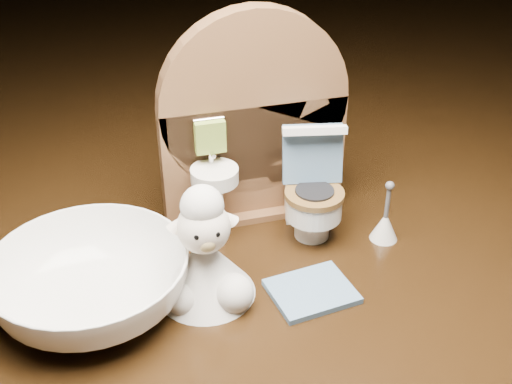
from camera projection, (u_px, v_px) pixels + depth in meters
backdrop_panel at (253, 130)px, 0.44m from camera, size 0.13×0.05×0.15m
toy_toilet at (312, 194)px, 0.44m from camera, size 0.04×0.05×0.08m
bath_mat at (312, 291)px, 0.39m from camera, size 0.05×0.05×0.00m
toilet_brush at (385, 224)px, 0.44m from camera, size 0.02×0.02×0.05m
plush_lamb at (206, 259)px, 0.38m from camera, size 0.06×0.06×0.08m
ceramic_bowl at (91, 283)px, 0.37m from camera, size 0.13×0.13×0.04m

